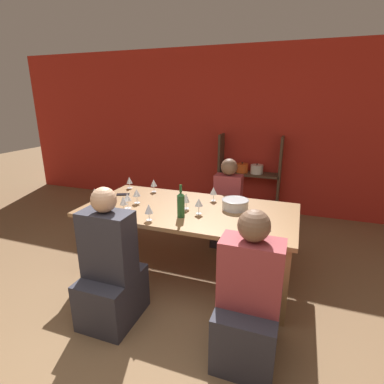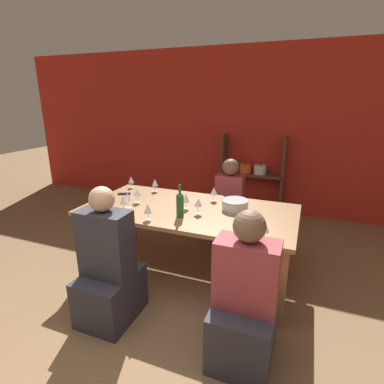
{
  "view_description": "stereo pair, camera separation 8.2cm",
  "coord_description": "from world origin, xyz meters",
  "px_view_note": "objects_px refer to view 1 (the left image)",
  "views": [
    {
      "loc": [
        0.99,
        -1.27,
        1.88
      ],
      "look_at": [
        -0.05,
        1.59,
        0.93
      ],
      "focal_mm": 28.0,
      "sensor_mm": 36.0,
      "label": 1
    },
    {
      "loc": [
        1.06,
        -1.24,
        1.88
      ],
      "look_at": [
        -0.05,
        1.59,
        0.93
      ],
      "focal_mm": 28.0,
      "sensor_mm": 36.0,
      "label": 2
    }
  ],
  "objects_px": {
    "mixing_bowl": "(235,204)",
    "person_near_b": "(249,307)",
    "shelf_unit": "(246,185)",
    "wine_glass_red_d": "(186,198)",
    "dining_table": "(189,216)",
    "wine_glass_empty_a": "(123,201)",
    "wine_glass_white_a": "(149,209)",
    "wine_glass_red_c": "(127,198)",
    "wine_glass_red_e": "(199,203)",
    "wine_glass_empty_b": "(214,191)",
    "cell_phone": "(123,194)",
    "wine_glass_red_a": "(154,183)",
    "wine_glass_empty_d": "(95,192)",
    "wine_glass_empty_c": "(268,227)",
    "wine_glass_white_b": "(129,181)",
    "wine_glass_red_b": "(137,193)",
    "person_far_a": "(227,213)",
    "wine_bottle_green": "(181,204)",
    "person_near_a": "(111,274)"
  },
  "relations": [
    {
      "from": "mixing_bowl",
      "to": "person_near_b",
      "type": "bearing_deg",
      "value": -72.1
    },
    {
      "from": "shelf_unit",
      "to": "wine_glass_red_d",
      "type": "distance_m",
      "value": 2.21
    },
    {
      "from": "dining_table",
      "to": "wine_glass_empty_a",
      "type": "xyz_separation_m",
      "value": [
        -0.59,
        -0.32,
        0.2
      ]
    },
    {
      "from": "wine_glass_empty_a",
      "to": "wine_glass_white_a",
      "type": "relative_size",
      "value": 1.03
    },
    {
      "from": "wine_glass_red_c",
      "to": "wine_glass_red_e",
      "type": "xyz_separation_m",
      "value": [
        0.75,
        0.11,
        -0.0
      ]
    },
    {
      "from": "wine_glass_empty_b",
      "to": "cell_phone",
      "type": "xyz_separation_m",
      "value": [
        -1.08,
        -0.16,
        -0.11
      ]
    },
    {
      "from": "shelf_unit",
      "to": "wine_glass_red_a",
      "type": "relative_size",
      "value": 8.28
    },
    {
      "from": "shelf_unit",
      "to": "mixing_bowl",
      "type": "relative_size",
      "value": 4.68
    },
    {
      "from": "wine_glass_empty_b",
      "to": "wine_glass_empty_d",
      "type": "height_order",
      "value": "wine_glass_empty_d"
    },
    {
      "from": "dining_table",
      "to": "wine_glass_empty_b",
      "type": "bearing_deg",
      "value": 61.71
    },
    {
      "from": "wine_glass_empty_c",
      "to": "wine_glass_white_b",
      "type": "xyz_separation_m",
      "value": [
        -1.83,
        0.9,
        -0.01
      ]
    },
    {
      "from": "wine_glass_empty_b",
      "to": "mixing_bowl",
      "type": "bearing_deg",
      "value": -31.61
    },
    {
      "from": "wine_glass_red_a",
      "to": "wine_glass_red_e",
      "type": "bearing_deg",
      "value": -34.14
    },
    {
      "from": "shelf_unit",
      "to": "wine_glass_empty_a",
      "type": "xyz_separation_m",
      "value": [
        -0.84,
        -2.45,
        0.42
      ]
    },
    {
      "from": "wine_glass_red_b",
      "to": "cell_phone",
      "type": "relative_size",
      "value": 0.98
    },
    {
      "from": "wine_glass_red_d",
      "to": "person_far_a",
      "type": "height_order",
      "value": "person_far_a"
    },
    {
      "from": "shelf_unit",
      "to": "wine_glass_empty_a",
      "type": "distance_m",
      "value": 2.62
    },
    {
      "from": "dining_table",
      "to": "wine_glass_empty_a",
      "type": "bearing_deg",
      "value": -151.75
    },
    {
      "from": "wine_bottle_green",
      "to": "wine_glass_white_b",
      "type": "distance_m",
      "value": 1.2
    },
    {
      "from": "wine_glass_empty_a",
      "to": "wine_glass_red_d",
      "type": "relative_size",
      "value": 1.0
    },
    {
      "from": "wine_glass_empty_c",
      "to": "wine_glass_red_d",
      "type": "distance_m",
      "value": 0.98
    },
    {
      "from": "dining_table",
      "to": "wine_glass_red_c",
      "type": "distance_m",
      "value": 0.67
    },
    {
      "from": "shelf_unit",
      "to": "dining_table",
      "type": "distance_m",
      "value": 2.16
    },
    {
      "from": "dining_table",
      "to": "wine_glass_red_d",
      "type": "relative_size",
      "value": 13.22
    },
    {
      "from": "wine_glass_empty_b",
      "to": "person_near_a",
      "type": "xyz_separation_m",
      "value": [
        -0.56,
        -1.22,
        -0.45
      ]
    },
    {
      "from": "person_near_a",
      "to": "person_near_b",
      "type": "relative_size",
      "value": 1.03
    },
    {
      "from": "wine_glass_red_c",
      "to": "mixing_bowl",
      "type": "bearing_deg",
      "value": 19.1
    },
    {
      "from": "person_far_a",
      "to": "wine_glass_red_e",
      "type": "bearing_deg",
      "value": 85.75
    },
    {
      "from": "wine_glass_white_b",
      "to": "wine_glass_empty_d",
      "type": "bearing_deg",
      "value": -96.15
    },
    {
      "from": "wine_glass_white_b",
      "to": "wine_glass_red_c",
      "type": "bearing_deg",
      "value": -60.28
    },
    {
      "from": "person_near_a",
      "to": "person_near_b",
      "type": "distance_m",
      "value": 1.18
    },
    {
      "from": "mixing_bowl",
      "to": "wine_bottle_green",
      "type": "height_order",
      "value": "wine_bottle_green"
    },
    {
      "from": "person_near_b",
      "to": "cell_phone",
      "type": "bearing_deg",
      "value": 147.95
    },
    {
      "from": "dining_table",
      "to": "wine_glass_red_c",
      "type": "bearing_deg",
      "value": -159.99
    },
    {
      "from": "wine_glass_empty_d",
      "to": "person_far_a",
      "type": "distance_m",
      "value": 1.7
    },
    {
      "from": "wine_glass_empty_a",
      "to": "person_far_a",
      "type": "xyz_separation_m",
      "value": [
        0.81,
        1.18,
        -0.46
      ]
    },
    {
      "from": "wine_bottle_green",
      "to": "person_near_b",
      "type": "relative_size",
      "value": 0.27
    },
    {
      "from": "shelf_unit",
      "to": "wine_glass_red_e",
      "type": "xyz_separation_m",
      "value": [
        -0.1,
        -2.25,
        0.42
      ]
    },
    {
      "from": "shelf_unit",
      "to": "wine_glass_red_a",
      "type": "bearing_deg",
      "value": -116.32
    },
    {
      "from": "wine_glass_empty_d",
      "to": "wine_glass_white_b",
      "type": "distance_m",
      "value": 0.61
    },
    {
      "from": "person_near_a",
      "to": "person_near_b",
      "type": "height_order",
      "value": "person_near_a"
    },
    {
      "from": "wine_glass_white_b",
      "to": "wine_glass_empty_b",
      "type": "bearing_deg",
      "value": -5.47
    },
    {
      "from": "wine_glass_red_d",
      "to": "person_near_b",
      "type": "relative_size",
      "value": 0.14
    },
    {
      "from": "wine_glass_red_c",
      "to": "person_near_b",
      "type": "bearing_deg",
      "value": -26.09
    },
    {
      "from": "wine_glass_red_b",
      "to": "person_near_b",
      "type": "xyz_separation_m",
      "value": [
        1.4,
        -0.87,
        -0.46
      ]
    },
    {
      "from": "wine_glass_empty_a",
      "to": "wine_glass_empty_c",
      "type": "relative_size",
      "value": 1.07
    },
    {
      "from": "dining_table",
      "to": "wine_glass_empty_c",
      "type": "distance_m",
      "value": 0.99
    },
    {
      "from": "dining_table",
      "to": "mixing_bowl",
      "type": "bearing_deg",
      "value": 17.91
    },
    {
      "from": "wine_glass_empty_b",
      "to": "wine_glass_white_a",
      "type": "height_order",
      "value": "wine_glass_white_a"
    },
    {
      "from": "wine_glass_red_a",
      "to": "person_near_a",
      "type": "relative_size",
      "value": 0.13
    }
  ]
}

